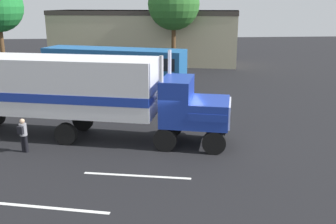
{
  "coord_description": "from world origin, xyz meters",
  "views": [
    {
      "loc": [
        -1.98,
        -17.6,
        6.72
      ],
      "look_at": [
        -0.33,
        0.17,
        1.6
      ],
      "focal_mm": 40.6,
      "sensor_mm": 36.0,
      "label": 1
    }
  ],
  "objects": [
    {
      "name": "lane_stripe_near",
      "position": [
        -1.94,
        -3.5,
        0.01
      ],
      "size": [
        4.33,
        1.11,
        0.01
      ],
      "primitive_type": "cube",
      "rotation": [
        0.0,
        0.0,
        -0.22
      ],
      "color": "silver",
      "rests_on": "ground_plane"
    },
    {
      "name": "building_backdrop",
      "position": [
        -0.59,
        27.02,
        3.19
      ],
      "size": [
        22.15,
        11.44,
        5.95
      ],
      "color": "#B7AD8C",
      "rests_on": "ground_plane"
    },
    {
      "name": "person_bystander",
      "position": [
        -7.13,
        -0.45,
        0.89
      ],
      "size": [
        0.39,
        0.48,
        1.63
      ],
      "color": "black",
      "rests_on": "ground_plane"
    },
    {
      "name": "lane_stripe_mid",
      "position": [
        -5.0,
        -5.73,
        0.01
      ],
      "size": [
        4.3,
        1.27,
        0.01
      ],
      "primitive_type": "cube",
      "rotation": [
        0.0,
        0.0,
        -0.26
      ],
      "color": "silver",
      "rests_on": "ground_plane"
    },
    {
      "name": "tree_left",
      "position": [
        2.27,
        21.92,
        6.63
      ],
      "size": [
        5.23,
        5.23,
        9.28
      ],
      "color": "brown",
      "rests_on": "ground_plane"
    },
    {
      "name": "ground_plane",
      "position": [
        0.0,
        0.0,
        0.0
      ],
      "size": [
        120.0,
        120.0,
        0.0
      ],
      "primitive_type": "plane",
      "color": "black"
    },
    {
      "name": "parked_bus",
      "position": [
        -3.44,
        11.76,
        2.07
      ],
      "size": [
        11.18,
        6.32,
        3.4
      ],
      "color": "#1E5999",
      "rests_on": "ground_plane"
    },
    {
      "name": "semi_truck",
      "position": [
        -4.96,
        1.43,
        2.52
      ],
      "size": [
        14.31,
        6.18,
        4.5
      ],
      "color": "#193399",
      "rests_on": "ground_plane"
    }
  ]
}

